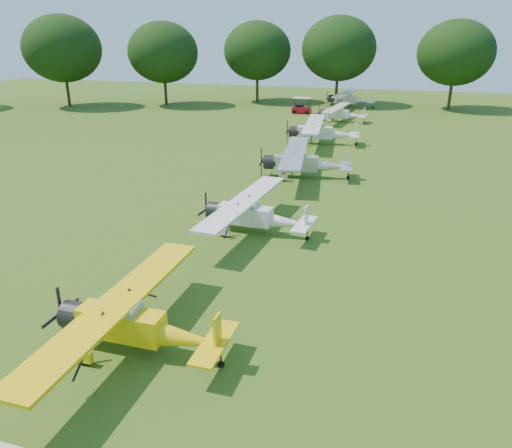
{
  "coord_description": "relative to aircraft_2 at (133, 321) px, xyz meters",
  "views": [
    {
      "loc": [
        8.86,
        -22.08,
        10.68
      ],
      "look_at": [
        1.94,
        0.74,
        1.4
      ],
      "focal_mm": 35.0,
      "sensor_mm": 36.0,
      "label": 1
    }
  ],
  "objects": [
    {
      "name": "aircraft_3",
      "position": [
        0.7,
        11.9,
        -0.03
      ],
      "size": [
        6.42,
        10.24,
        2.01
      ],
      "rotation": [
        0.0,
        0.0,
        -0.07
      ],
      "color": "white",
      "rests_on": "ground"
    },
    {
      "name": "aircraft_5",
      "position": [
        0.18,
        36.35,
        0.13
      ],
      "size": [
        7.31,
        11.62,
        2.28
      ],
      "rotation": [
        0.0,
        0.0,
        0.11
      ],
      "color": "white",
      "rests_on": "ground"
    },
    {
      "name": "tree_belt",
      "position": [
        3.15,
        9.16,
        6.82
      ],
      "size": [
        137.36,
        130.27,
        14.52
      ],
      "color": "#2F1F12",
      "rests_on": "ground"
    },
    {
      "name": "aircraft_2",
      "position": [
        0.0,
        0.0,
        0.0
      ],
      "size": [
        6.56,
        10.41,
        2.06
      ],
      "rotation": [
        0.0,
        0.0,
        -0.0
      ],
      "color": "yellow",
      "rests_on": "ground"
    },
    {
      "name": "aircraft_4",
      "position": [
        1.02,
        23.86,
        0.1
      ],
      "size": [
        7.16,
        11.35,
        2.23
      ],
      "rotation": [
        0.0,
        0.0,
        0.15
      ],
      "color": "silver",
      "rests_on": "ground"
    },
    {
      "name": "aircraft_6",
      "position": [
        0.32,
        50.12,
        -0.09
      ],
      "size": [
        6.13,
        9.76,
        1.92
      ],
      "rotation": [
        0.0,
        0.0,
        -0.1
      ],
      "color": "white",
      "rests_on": "ground"
    },
    {
      "name": "golf_cart",
      "position": [
        -5.76,
        55.26,
        -0.49
      ],
      "size": [
        2.54,
        1.61,
        2.13
      ],
      "rotation": [
        0.0,
        0.0,
        0.01
      ],
      "color": "#A80C17",
      "rests_on": "ground"
    },
    {
      "name": "ground",
      "position": [
        -0.42,
        9.0,
        -1.21
      ],
      "size": [
        160.0,
        160.0,
        0.0
      ],
      "primitive_type": "plane",
      "color": "#294E13",
      "rests_on": "ground"
    },
    {
      "name": "aircraft_7",
      "position": [
        -0.2,
        63.1,
        0.12
      ],
      "size": [
        7.25,
        11.55,
        2.27
      ],
      "rotation": [
        0.0,
        0.0,
        -0.08
      ],
      "color": "silver",
      "rests_on": "ground"
    }
  ]
}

